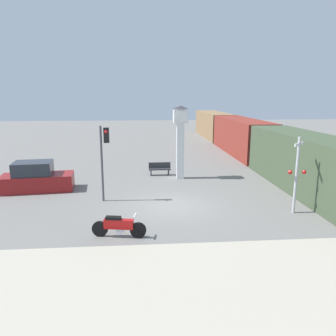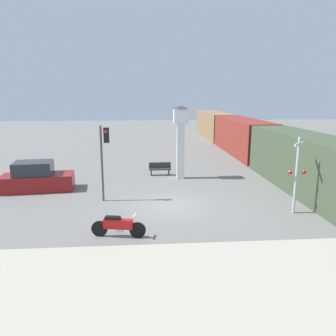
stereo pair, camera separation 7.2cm
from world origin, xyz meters
name	(u,v)px [view 2 (the right image)]	position (x,y,z in m)	size (l,w,h in m)	color
ground_plane	(171,205)	(0.00, 0.00, 0.00)	(120.00, 120.00, 0.00)	slate
sidewalk_strip	(194,289)	(0.00, -7.78, 0.05)	(36.00, 6.00, 0.10)	#B2A893
motorcycle	(118,226)	(-2.51, -3.78, 0.48)	(2.25, 0.60, 1.00)	black
clock_tower	(181,131)	(1.13, 5.76, 3.31)	(1.13, 1.13, 5.03)	white
freight_train	(242,136)	(8.46, 15.44, 1.70)	(2.80, 38.73, 3.40)	#425138
traffic_light	(104,150)	(-3.53, 1.07, 2.85)	(0.50, 0.35, 4.14)	#47474C
railroad_crossing_signal	(297,172)	(5.96, -1.59, 2.07)	(0.90, 0.82, 3.80)	#B7B7BC
bench	(160,168)	(-0.23, 6.80, 0.49)	(1.60, 0.44, 0.92)	#2D2D33
parked_car	(37,178)	(-7.96, 3.46, 0.75)	(4.38, 2.26, 1.80)	maroon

